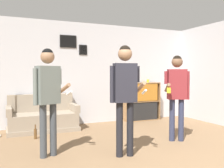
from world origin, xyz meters
TOP-DOWN VIEW (x-y plane):
  - wall_back at (-0.00, 4.30)m, footprint 8.50×0.08m
  - couch at (-1.29, 3.88)m, footprint 1.61×0.80m
  - bookshelf at (1.52, 4.08)m, footprint 1.07×0.30m
  - person_player_foreground_left at (-1.47, 1.91)m, footprint 0.58×0.42m
  - person_player_foreground_center at (-0.33, 1.44)m, footprint 0.50×0.52m
  - person_watcher_holding_cup at (1.03, 1.86)m, footprint 0.58×0.37m
  - bottle_on_floor at (-1.54, 3.14)m, footprint 0.06×0.06m
  - drinking_cup at (1.72, 4.08)m, footprint 0.07×0.07m

SIDE VIEW (x-z plane):
  - bottle_on_floor at x=-1.54m, z-range -0.03..0.26m
  - couch at x=-1.29m, z-range -0.14..0.70m
  - bookshelf at x=1.52m, z-range 0.00..1.09m
  - person_watcher_holding_cup at x=1.03m, z-range 0.20..1.91m
  - person_player_foreground_left at x=-1.47m, z-range 0.21..1.96m
  - person_player_foreground_center at x=-0.33m, z-range 0.22..2.02m
  - drinking_cup at x=1.72m, z-range 1.09..1.18m
  - wall_back at x=0.00m, z-range 0.00..2.70m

